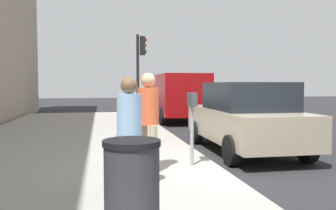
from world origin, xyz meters
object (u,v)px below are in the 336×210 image
pedestrian_bystander (129,125)px  pedestrian_at_meter (148,113)px  parked_sedan_near (245,117)px  parked_van_far (178,94)px  parking_meter (192,113)px  trash_bin (132,189)px  traffic_signal (140,64)px

pedestrian_bystander → pedestrian_at_meter: bearing=31.5°
parked_sedan_near → pedestrian_bystander: bearing=134.7°
pedestrian_at_meter → parked_van_far: size_ratio=0.34×
parking_meter → pedestrian_bystander: bearing=136.1°
parked_van_far → trash_bin: bearing=165.5°
parked_sedan_near → trash_bin: parked_sedan_near is taller
pedestrian_at_meter → pedestrian_bystander: pedestrian_at_meter is taller
pedestrian_bystander → parked_van_far: (11.08, -3.18, 0.13)m
pedestrian_bystander → parked_sedan_near: (3.15, -3.18, -0.23)m
pedestrian_bystander → parked_sedan_near: bearing=7.4°
parked_sedan_near → traffic_signal: 6.64m
pedestrian_bystander → trash_bin: size_ratio=1.66×
parked_van_far → traffic_signal: bearing=132.7°
parking_meter → traffic_signal: size_ratio=0.39×
pedestrian_bystander → trash_bin: pedestrian_bystander is taller
pedestrian_at_meter → trash_bin: (-2.80, 0.55, -0.54)m
pedestrian_at_meter → parked_van_far: 10.33m
pedestrian_bystander → traffic_signal: bearing=45.3°
pedestrian_at_meter → trash_bin: pedestrian_at_meter is taller
pedestrian_bystander → parked_sedan_near: pedestrian_bystander is taller
parked_sedan_near → trash_bin: 5.85m
pedestrian_at_meter → parked_van_far: bearing=56.3°
traffic_signal → trash_bin: 11.18m
parking_meter → pedestrian_bystander: 1.90m
parking_meter → trash_bin: 3.41m
pedestrian_at_meter → parked_sedan_near: pedestrian_at_meter is taller
parked_sedan_near → parked_van_far: (7.93, -0.00, 0.36)m
pedestrian_bystander → parking_meter: bearing=8.8°
pedestrian_bystander → parked_sedan_near: size_ratio=0.38×
pedestrian_bystander → parked_van_far: size_ratio=0.32×
parking_meter → pedestrian_bystander: size_ratio=0.84×
pedestrian_at_meter → pedestrian_bystander: 1.20m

